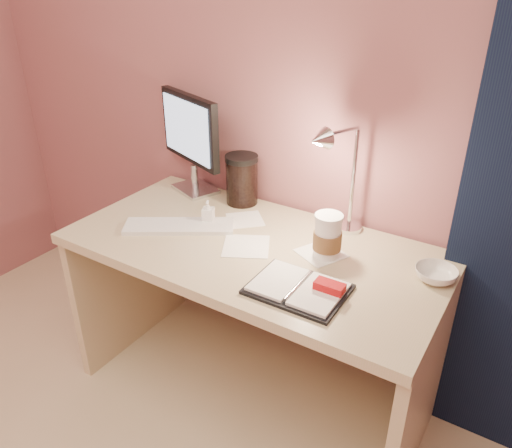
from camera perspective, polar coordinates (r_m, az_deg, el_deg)
The scene contains 12 objects.
desk at distance 2.02m, azimuth 0.80°, elevation -7.00°, with size 1.40×0.70×0.73m.
monitor at distance 2.21m, azimuth -7.32°, elevation 10.07°, with size 0.40×0.21×0.44m.
keyboard at distance 1.98m, azimuth -8.77°, elevation -0.25°, with size 0.42×0.13×0.02m, color white.
planner at distance 1.60m, azimuth 5.12°, elevation -7.31°, with size 0.30×0.23×0.05m.
paper_a at distance 1.83m, azimuth -1.13°, elevation -2.55°, with size 0.17×0.17×0.00m, color white.
paper_b at distance 1.80m, azimuth 7.44°, elevation -3.33°, with size 0.15×0.15×0.00m, color white.
paper_c at distance 2.02m, azimuth -1.26°, elevation 0.51°, with size 0.14×0.14×0.00m, color white.
coffee_cup at distance 1.75m, azimuth 8.17°, elevation -1.50°, with size 0.10×0.10×0.16m.
bowl at distance 1.74m, azimuth 19.86°, elevation -5.46°, with size 0.14×0.14×0.04m, color silver.
lotion_bottle at distance 1.98m, azimuth -5.50°, elevation 1.35°, with size 0.04×0.04×0.10m, color white.
dark_jar at distance 2.13m, azimuth -1.63°, elevation 4.82°, with size 0.13×0.13×0.19m, color black.
desk_lamp at distance 1.77m, azimuth 11.32°, elevation 5.52°, with size 0.17×0.26×0.44m.
Camera 1 is at (0.86, 0.04, 1.65)m, focal length 35.00 mm.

